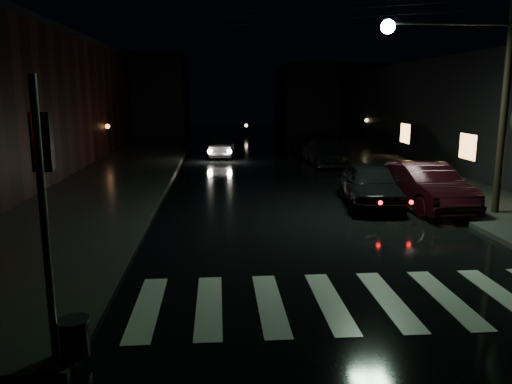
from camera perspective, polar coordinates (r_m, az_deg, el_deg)
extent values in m
plane|color=black|center=(9.60, -5.43, -14.02)|extent=(120.00, 120.00, 0.00)
cube|color=#282826|center=(23.62, -17.08, 0.95)|extent=(6.00, 44.00, 0.15)
cube|color=#282826|center=(25.03, 18.69, 1.41)|extent=(4.00, 44.00, 0.15)
cube|color=black|center=(54.65, -15.44, 10.75)|extent=(14.00, 10.00, 8.00)
cube|color=black|center=(55.43, 10.18, 10.46)|extent=(14.00, 10.00, 7.00)
cube|color=beige|center=(10.43, 11.72, -12.06)|extent=(9.00, 3.00, 0.01)
cylinder|color=slate|center=(7.83, -23.03, -3.26)|extent=(0.12, 0.12, 4.20)
cylinder|color=black|center=(8.36, -20.02, -15.47)|extent=(0.44, 0.44, 0.55)
cylinder|color=slate|center=(8.24, -20.16, -13.63)|extent=(0.48, 0.48, 0.04)
cube|color=black|center=(7.81, -23.26, 5.27)|extent=(0.28, 0.16, 0.85)
sphere|color=#0CFF33|center=(7.92, -22.92, 3.54)|extent=(0.20, 0.20, 0.20)
cylinder|color=black|center=(18.23, 26.69, 10.26)|extent=(0.24, 0.24, 8.00)
cylinder|color=slate|center=(17.42, 21.39, 17.46)|extent=(4.00, 0.08, 0.08)
sphere|color=#BFFFD8|center=(16.67, 14.84, 17.81)|extent=(0.44, 0.44, 0.44)
imported|color=black|center=(18.79, 12.97, 0.86)|extent=(2.46, 4.89, 1.60)
imported|color=black|center=(18.89, 18.69, 0.68)|extent=(2.08, 5.10, 1.65)
imported|color=black|center=(29.57, 7.97, 4.58)|extent=(2.29, 5.04, 1.43)
imported|color=black|center=(33.50, 6.99, 5.42)|extent=(3.14, 5.61, 1.48)
imported|color=black|center=(32.35, -3.88, 5.11)|extent=(1.70, 4.04, 1.30)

